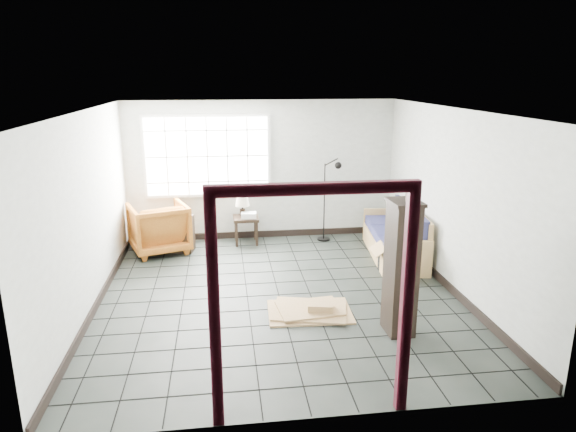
{
  "coord_description": "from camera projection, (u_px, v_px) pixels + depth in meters",
  "views": [
    {
      "loc": [
        -0.74,
        -6.73,
        3.05
      ],
      "look_at": [
        0.17,
        0.3,
        1.08
      ],
      "focal_mm": 32.0,
      "sensor_mm": 36.0,
      "label": 1
    }
  ],
  "objects": [
    {
      "name": "ground",
      "position": [
        279.0,
        295.0,
        7.34
      ],
      "size": [
        5.5,
        5.5,
        0.0
      ],
      "primitive_type": "plane",
      "color": "black",
      "rests_on": "ground"
    },
    {
      "name": "room_shell",
      "position": [
        278.0,
        179.0,
        6.91
      ],
      "size": [
        5.02,
        5.52,
        2.61
      ],
      "color": "#A2A69F",
      "rests_on": "ground"
    },
    {
      "name": "window_panel",
      "position": [
        207.0,
        156.0,
        9.36
      ],
      "size": [
        2.32,
        0.08,
        1.52
      ],
      "color": "silver",
      "rests_on": "ground"
    },
    {
      "name": "doorway_trim",
      "position": [
        313.0,
        276.0,
        4.39
      ],
      "size": [
        1.8,
        0.08,
        2.2
      ],
      "color": "#390D17",
      "rests_on": "ground"
    },
    {
      "name": "futon_sofa",
      "position": [
        398.0,
        239.0,
        8.8
      ],
      "size": [
        0.97,
        2.06,
        0.88
      ],
      "rotation": [
        0.0,
        0.0,
        -0.11
      ],
      "color": "#A5894A",
      "rests_on": "ground"
    },
    {
      "name": "armchair",
      "position": [
        159.0,
        225.0,
        9.01
      ],
      "size": [
        1.18,
        1.14,
        0.96
      ],
      "primitive_type": "imported",
      "rotation": [
        0.0,
        0.0,
        3.48
      ],
      "color": "#8B3D14",
      "rests_on": "ground"
    },
    {
      "name": "side_table",
      "position": [
        246.0,
        222.0,
        9.48
      ],
      "size": [
        0.46,
        0.46,
        0.51
      ],
      "rotation": [
        0.0,
        0.0,
        0.0
      ],
      "color": "black",
      "rests_on": "ground"
    },
    {
      "name": "table_lamp",
      "position": [
        242.0,
        202.0,
        9.44
      ],
      "size": [
        0.28,
        0.28,
        0.39
      ],
      "rotation": [
        0.0,
        0.0,
        0.09
      ],
      "color": "black",
      "rests_on": "side_table"
    },
    {
      "name": "projector",
      "position": [
        249.0,
        215.0,
        9.38
      ],
      "size": [
        0.3,
        0.24,
        0.1
      ],
      "rotation": [
        0.0,
        0.0,
        -0.09
      ],
      "color": "silver",
      "rests_on": "side_table"
    },
    {
      "name": "floor_lamp",
      "position": [
        331.0,
        197.0,
        9.53
      ],
      "size": [
        0.44,
        0.27,
        1.57
      ],
      "rotation": [
        0.0,
        0.0,
        0.13
      ],
      "color": "black",
      "rests_on": "ground"
    },
    {
      "name": "console_shelf",
      "position": [
        170.0,
        233.0,
        9.09
      ],
      "size": [
        0.87,
        0.49,
        0.64
      ],
      "rotation": [
        0.0,
        0.0,
        -0.22
      ],
      "color": "black",
      "rests_on": "ground"
    },
    {
      "name": "tall_shelf",
      "position": [
        401.0,
        267.0,
        6.08
      ],
      "size": [
        0.36,
        0.46,
        1.65
      ],
      "rotation": [
        0.0,
        0.0,
        0.03
      ],
      "color": "black",
      "rests_on": "ground"
    },
    {
      "name": "pot",
      "position": [
        413.0,
        196.0,
        5.8
      ],
      "size": [
        0.21,
        0.21,
        0.13
      ],
      "rotation": [
        0.0,
        0.0,
        0.28
      ],
      "color": "black",
      "rests_on": "tall_shelf"
    },
    {
      "name": "open_box",
      "position": [
        398.0,
        262.0,
        8.1
      ],
      "size": [
        0.87,
        0.44,
        0.49
      ],
      "rotation": [
        0.0,
        0.0,
        -0.01
      ],
      "color": "olive",
      "rests_on": "ground"
    },
    {
      "name": "cardboard_pile",
      "position": [
        311.0,
        310.0,
        6.78
      ],
      "size": [
        1.13,
        0.92,
        0.16
      ],
      "rotation": [
        0.0,
        0.0,
        -0.1
      ],
      "color": "olive",
      "rests_on": "ground"
    }
  ]
}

